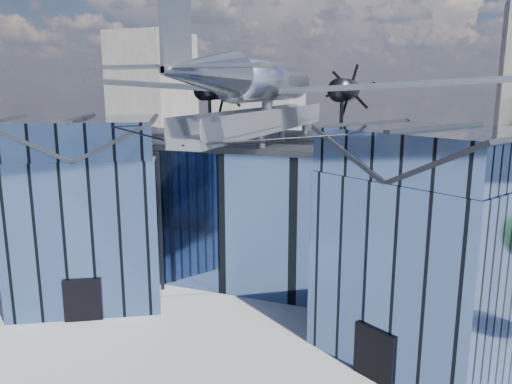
% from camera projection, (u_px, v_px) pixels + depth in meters
% --- Properties ---
extents(ground_plane, '(120.00, 120.00, 0.00)m').
position_uv_depth(ground_plane, '(244.00, 312.00, 30.85)').
color(ground_plane, gray).
extents(museum, '(32.88, 24.50, 17.60)m').
position_uv_depth(museum, '(276.00, 205.00, 35.01)').
color(museum, '#486393').
rests_on(museum, ground).
extents(bg_towers, '(77.00, 24.50, 26.00)m').
position_uv_depth(bg_towers, '(382.00, 112.00, 74.33)').
color(bg_towers, slate).
rests_on(bg_towers, ground).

